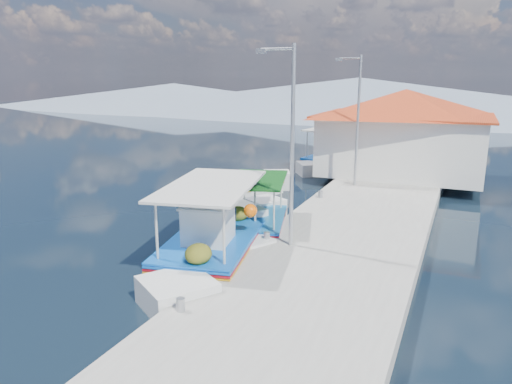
% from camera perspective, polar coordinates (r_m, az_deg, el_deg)
% --- Properties ---
extents(ground, '(160.00, 160.00, 0.00)m').
position_cam_1_polar(ground, '(15.63, -14.76, -7.79)').
color(ground, black).
rests_on(ground, ground).
extents(quay, '(5.00, 44.00, 0.50)m').
position_cam_1_polar(quay, '(18.37, 12.21, -3.53)').
color(quay, '#A9A79E').
rests_on(quay, ground).
extents(bollards, '(0.20, 17.20, 0.30)m').
position_cam_1_polar(bollards, '(18.07, 5.26, -2.23)').
color(bollards, '#A5A8AD').
rests_on(bollards, quay).
extents(main_caique, '(3.53, 8.16, 2.75)m').
position_cam_1_polar(main_caique, '(14.85, -5.03, -6.34)').
color(main_caique, silver).
rests_on(main_caique, ground).
extents(caique_green_canopy, '(2.92, 5.89, 2.29)m').
position_cam_1_polar(caique_green_canopy, '(17.33, 0.40, -3.95)').
color(caique_green_canopy, silver).
rests_on(caique_green_canopy, ground).
extents(caique_blue_hull, '(3.14, 5.92, 1.11)m').
position_cam_1_polar(caique_blue_hull, '(22.75, -1.18, 0.29)').
color(caique_blue_hull, silver).
rests_on(caique_blue_hull, ground).
extents(caique_far, '(3.24, 7.59, 2.71)m').
position_cam_1_polar(caique_far, '(30.16, 9.18, 3.88)').
color(caique_far, silver).
rests_on(caique_far, ground).
extents(harbor_building, '(10.49, 10.49, 4.40)m').
position_cam_1_polar(harbor_building, '(26.57, 17.19, 7.06)').
color(harbor_building, white).
rests_on(harbor_building, quay).
extents(lamp_post_near, '(1.21, 0.14, 6.00)m').
position_cam_1_polar(lamp_post_near, '(14.18, 4.02, 6.57)').
color(lamp_post_near, '#A5A8AD').
rests_on(lamp_post_near, quay).
extents(lamp_post_far, '(1.21, 0.14, 6.00)m').
position_cam_1_polar(lamp_post_far, '(22.81, 11.86, 9.08)').
color(lamp_post_far, '#A5A8AD').
rests_on(lamp_post_far, quay).
extents(mountain_ridge, '(171.40, 96.00, 5.50)m').
position_cam_1_polar(mountain_ridge, '(67.38, 21.84, 9.85)').
color(mountain_ridge, slate).
rests_on(mountain_ridge, ground).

